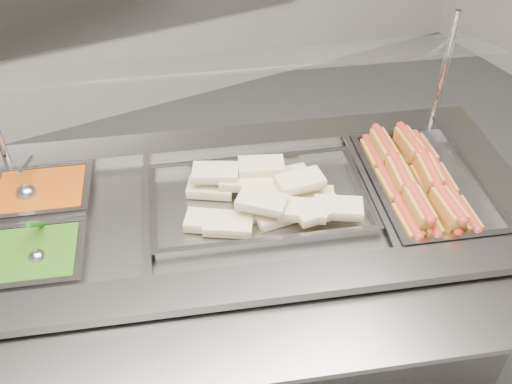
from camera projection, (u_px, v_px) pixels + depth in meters
name	position (u px, v px, depth m)	size (l,w,h in m)	color
steam_counter	(243.00, 289.00, 2.21)	(2.11, 1.43, 0.93)	gray
tray_rail	(267.00, 341.00, 1.54)	(1.85, 0.92, 0.05)	gray
sneeze_guard	(229.00, 65.00, 1.82)	(1.71, 0.82, 0.45)	silver
pan_hotdogs	(423.00, 189.00, 2.00)	(0.51, 0.65, 0.10)	gray
pan_wraps	(259.00, 203.00, 1.93)	(0.80, 0.61, 0.07)	gray
pan_beans	(44.00, 199.00, 1.96)	(0.37, 0.33, 0.10)	gray
pan_peas	(31.00, 263.00, 1.74)	(0.37, 0.33, 0.10)	gray
hotdogs_in_buns	(415.00, 180.00, 1.97)	(0.39, 0.58, 0.12)	#B07324
tortilla_wraps	(269.00, 197.00, 1.88)	(0.56, 0.47, 0.10)	beige
ladle	(27.00, 192.00, 1.91)	(0.10, 0.20, 0.14)	silver
serving_spoon	(37.00, 252.00, 1.70)	(0.08, 0.17, 0.15)	silver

